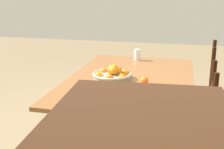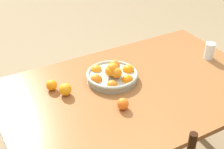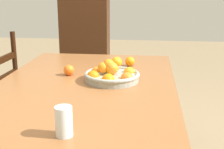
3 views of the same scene
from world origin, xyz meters
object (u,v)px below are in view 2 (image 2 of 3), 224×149
object	(u,v)px
fruit_bowl	(112,75)
drinking_glass	(210,51)
dining_table	(135,98)
orange_loose_1	(52,85)
orange_loose_0	(123,104)
orange_loose_2	(65,90)

from	to	relation	value
fruit_bowl	drinking_glass	xyz separation A→B (m)	(-0.74, 0.09, 0.02)
dining_table	orange_loose_1	world-z (taller)	orange_loose_1
orange_loose_0	drinking_glass	size ratio (longest dim) A/B	0.57
orange_loose_1	drinking_glass	world-z (taller)	drinking_glass
drinking_glass	orange_loose_1	bearing A→B (deg)	-9.20
dining_table	drinking_glass	xyz separation A→B (m)	(-0.66, -0.05, 0.14)
fruit_bowl	orange_loose_1	distance (m)	0.39
orange_loose_2	dining_table	bearing A→B (deg)	160.37
orange_loose_1	orange_loose_0	bearing A→B (deg)	127.55
fruit_bowl	orange_loose_2	bearing A→B (deg)	0.53
orange_loose_2	drinking_glass	size ratio (longest dim) A/B	0.64
fruit_bowl	drinking_glass	size ratio (longest dim) A/B	2.82
orange_loose_0	orange_loose_1	xyz separation A→B (m)	(0.29, -0.37, -0.00)
orange_loose_2	drinking_glass	bearing A→B (deg)	175.11
fruit_bowl	orange_loose_1	xyz separation A→B (m)	(0.38, -0.09, -0.01)
orange_loose_2	drinking_glass	world-z (taller)	drinking_glass
orange_loose_1	drinking_glass	distance (m)	1.13
drinking_glass	orange_loose_2	bearing A→B (deg)	-4.89
orange_loose_0	orange_loose_1	world-z (taller)	same
dining_table	orange_loose_2	bearing A→B (deg)	-19.63
orange_loose_0	orange_loose_1	distance (m)	0.47
orange_loose_1	orange_loose_2	size ratio (longest dim) A/B	0.88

